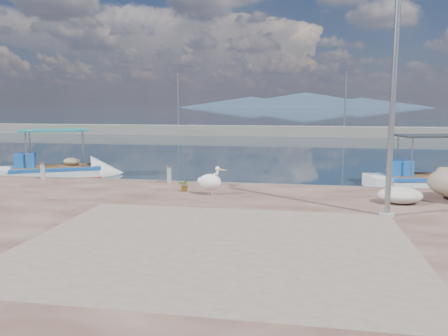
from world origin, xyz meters
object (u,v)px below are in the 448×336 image
pelican (210,181)px  bollard_near (169,173)px  boat_left (56,173)px  boat_right (429,183)px  lamp_post (393,102)px

pelican → bollard_near: pelican is taller
boat_left → bollard_near: size_ratio=8.57×
bollard_near → pelican: bearing=-44.1°
boat_right → lamp_post: 9.11m
boat_right → bollard_near: (-11.14, -3.57, 0.68)m
boat_left → lamp_post: lamp_post is taller
boat_right → bollard_near: bearing=-174.2°
boat_right → bollard_near: size_ratio=8.33×
lamp_post → boat_right: bearing=66.9°
pelican → bollard_near: 3.04m
boat_left → bollard_near: bearing=-51.6°
boat_left → bollard_near: boat_left is taller
boat_right → pelican: 10.64m
pelican → bollard_near: size_ratio=1.51×
boat_left → boat_right: bearing=-25.9°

